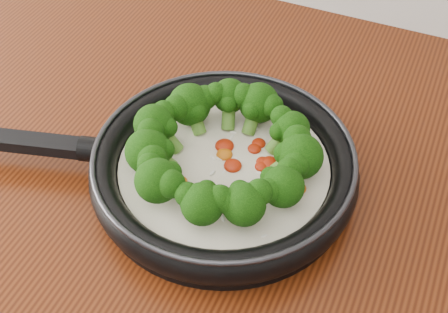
% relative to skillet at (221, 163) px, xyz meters
% --- Properties ---
extents(skillet, '(0.56, 0.42, 0.10)m').
position_rel_skillet_xyz_m(skillet, '(0.00, 0.00, 0.00)').
color(skillet, black).
rests_on(skillet, counter).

